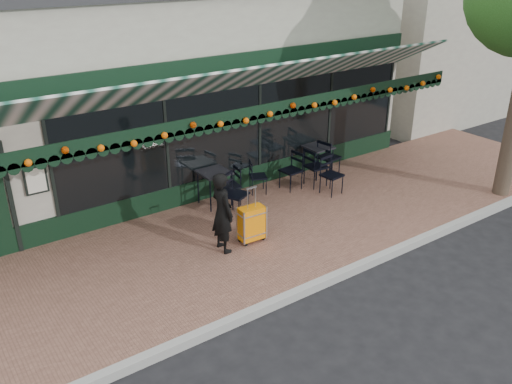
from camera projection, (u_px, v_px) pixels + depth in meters
ground at (325, 282)px, 9.62m from camera, size 80.00×80.00×0.00m
sidewalk at (259, 234)px, 11.08m from camera, size 18.00×4.00×0.15m
curb at (328, 280)px, 9.53m from camera, size 18.00×0.16×0.15m
restaurant_building at (134, 76)px, 14.52m from camera, size 12.00×9.60×4.50m
neighbor_building_right at (439, 31)px, 21.40m from camera, size 12.00×8.00×4.80m
woman at (222, 212)px, 10.04m from camera, size 0.38×0.58×1.57m
suitcase at (252, 224)px, 10.50m from camera, size 0.52×0.31×1.14m
cafe_table_a at (318, 149)px, 13.47m from camera, size 0.62×0.62×0.77m
cafe_table_b at (214, 175)px, 11.89m from camera, size 0.64×0.64×0.79m
chair_a_left at (291, 171)px, 12.78m from camera, size 0.49×0.49×0.90m
chair_a_right at (316, 167)px, 12.96m from camera, size 0.49×0.49×0.95m
chair_a_front at (332, 176)px, 12.54m from camera, size 0.50×0.50×0.90m
chair_a_extra at (329, 158)px, 13.50m from camera, size 0.56×0.56×0.97m
chair_b_left at (230, 186)px, 12.01m from camera, size 0.50×0.50×0.87m
chair_b_right at (258, 177)px, 12.60m from camera, size 0.53×0.53×0.80m
chair_b_front at (236, 195)px, 11.47m from camera, size 0.64×0.64×0.97m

